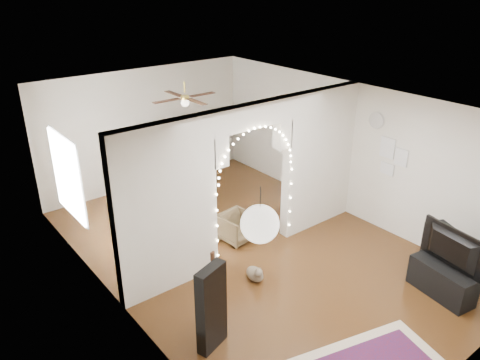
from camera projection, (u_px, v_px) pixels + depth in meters
floor at (251, 250)px, 8.43m from camera, size 7.50×7.50×0.00m
ceiling at (252, 103)px, 7.34m from camera, size 5.00×7.50×0.02m
wall_back at (146, 128)px, 10.57m from camera, size 5.00×0.02×2.70m
wall_front at (467, 289)px, 5.20m from camera, size 5.00×0.02×2.70m
wall_left at (113, 227)px, 6.46m from camera, size 0.02×7.50×2.70m
wall_right at (348, 150)px, 9.31m from camera, size 0.02×7.50×2.70m
divider_wall at (252, 177)px, 7.85m from camera, size 5.00×0.20×2.70m
fairy_lights at (257, 173)px, 7.71m from camera, size 1.64×0.04×1.60m
window at (67, 176)px, 7.71m from camera, size 0.04×1.20×1.40m
wall_clock at (377, 120)px, 8.56m from camera, size 0.03×0.31×0.31m
picture_frames at (391, 157)px, 8.52m from camera, size 0.02×0.50×0.70m
paper_lantern at (260, 224)px, 4.72m from camera, size 0.40×0.40×0.40m
ceiling_fan at (185, 97)px, 8.89m from camera, size 1.10×1.10×0.30m
guitar_case at (211, 308)px, 6.02m from camera, size 0.50×0.29×1.24m
acoustic_guitar at (214, 298)px, 6.48m from camera, size 0.43×0.24×1.01m
tabby_cat at (255, 274)px, 7.52m from camera, size 0.31×0.51×0.34m
floor_speaker at (435, 249)px, 7.64m from camera, size 0.44×0.41×0.89m
media_console at (442, 281)px, 7.17m from camera, size 0.55×1.05×0.50m
tv at (449, 250)px, 6.94m from camera, size 0.31×1.08×0.62m
bookcase at (167, 163)px, 10.29m from camera, size 1.49×0.83×1.49m
dining_table at (159, 179)px, 9.62m from camera, size 1.33×1.01×0.76m
flower_vase at (159, 172)px, 9.55m from camera, size 0.21×0.21×0.19m
dining_chair_left at (186, 203)px, 9.65m from camera, size 0.55×0.56×0.46m
dining_chair_right at (237, 227)px, 8.64m from camera, size 0.64×0.65×0.54m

